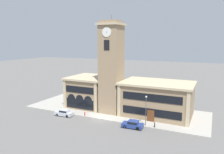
{
  "coord_description": "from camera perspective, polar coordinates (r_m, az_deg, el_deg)",
  "views": [
    {
      "loc": [
        21.47,
        -39.43,
        16.45
      ],
      "look_at": [
        1.26,
        3.19,
        8.89
      ],
      "focal_mm": 35.0,
      "sensor_mm": 36.0,
      "label": 1
    }
  ],
  "objects": [
    {
      "name": "ground_plane",
      "position": [
        47.82,
        -3.06,
        -11.03
      ],
      "size": [
        300.0,
        300.0,
        0.0
      ],
      "primitive_type": "plane",
      "color": "#605E5B"
    },
    {
      "name": "sidewalk_kerb",
      "position": [
        54.18,
        0.77,
        -8.49
      ],
      "size": [
        43.47,
        15.07,
        0.15
      ],
      "color": "#A39E93",
      "rests_on": "ground_plane"
    },
    {
      "name": "clock_tower",
      "position": [
        50.12,
        -0.19,
        2.43
      ],
      "size": [
        5.29,
        5.29,
        22.37
      ],
      "color": "#937A5B",
      "rests_on": "ground_plane"
    },
    {
      "name": "town_hall_left_wing",
      "position": [
        56.98,
        -5.72,
        -3.69
      ],
      "size": [
        10.17,
        10.58,
        7.69
      ],
      "color": "#937A5B",
      "rests_on": "ground_plane"
    },
    {
      "name": "town_hall_right_wing",
      "position": [
        50.46,
        11.66,
        -5.55
      ],
      "size": [
        15.84,
        10.58,
        7.65
      ],
      "color": "#937A5B",
      "rests_on": "ground_plane"
    },
    {
      "name": "parked_car_near",
      "position": [
        50.89,
        -12.36,
        -9.08
      ],
      "size": [
        4.31,
        1.96,
        1.45
      ],
      "rotation": [
        0.0,
        0.0,
        3.19
      ],
      "color": "#B2B7C1",
      "rests_on": "ground_plane"
    },
    {
      "name": "parked_car_mid",
      "position": [
        43.33,
        5.45,
        -12.15
      ],
      "size": [
        4.14,
        2.05,
        1.48
      ],
      "rotation": [
        0.0,
        0.0,
        3.19
      ],
      "color": "navy",
      "rests_on": "ground_plane"
    },
    {
      "name": "street_lamp",
      "position": [
        43.37,
        8.87,
        -7.59
      ],
      "size": [
        0.36,
        0.36,
        6.01
      ],
      "color": "#4C4C51",
      "rests_on": "sidewalk_kerb"
    },
    {
      "name": "bollard",
      "position": [
        43.92,
        11.09,
        -12.13
      ],
      "size": [
        0.18,
        0.18,
        1.06
      ],
      "color": "black",
      "rests_on": "sidewalk_kerb"
    },
    {
      "name": "fire_hydrant",
      "position": [
        49.89,
        -7.11,
        -9.53
      ],
      "size": [
        0.22,
        0.22,
        0.87
      ],
      "color": "red",
      "rests_on": "sidewalk_kerb"
    }
  ]
}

